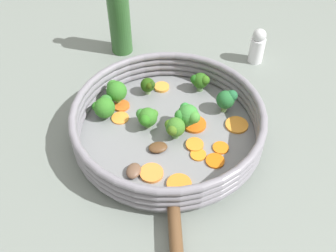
# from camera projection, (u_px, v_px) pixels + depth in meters

# --- Properties ---
(ground_plane) EXTENTS (4.00, 4.00, 0.00)m
(ground_plane) POSITION_uv_depth(u_px,v_px,m) (168.00, 135.00, 0.76)
(ground_plane) COLOR slate
(skillet) EXTENTS (0.35, 0.35, 0.01)m
(skillet) POSITION_uv_depth(u_px,v_px,m) (168.00, 133.00, 0.76)
(skillet) COLOR gray
(skillet) RESTS_ON ground_plane
(skillet_rim_wall) EXTENTS (0.36, 0.36, 0.06)m
(skillet_rim_wall) POSITION_uv_depth(u_px,v_px,m) (168.00, 121.00, 0.73)
(skillet_rim_wall) COLOR gray
(skillet_rim_wall) RESTS_ON skillet
(skillet_rivet_left) EXTENTS (0.01, 0.01, 0.01)m
(skillet_rivet_left) POSITION_uv_depth(u_px,v_px,m) (144.00, 203.00, 0.64)
(skillet_rivet_left) COLOR gray
(skillet_rivet_left) RESTS_ON skillet
(skillet_rivet_right) EXTENTS (0.01, 0.01, 0.01)m
(skillet_rivet_right) POSITION_uv_depth(u_px,v_px,m) (202.00, 200.00, 0.64)
(skillet_rivet_right) COLOR gray
(skillet_rivet_right) RESTS_ON skillet
(carrot_slice_0) EXTENTS (0.05, 0.05, 0.01)m
(carrot_slice_0) POSITION_uv_depth(u_px,v_px,m) (194.00, 124.00, 0.76)
(carrot_slice_0) COLOR orange
(carrot_slice_0) RESTS_ON skillet
(carrot_slice_1) EXTENTS (0.03, 0.03, 0.00)m
(carrot_slice_1) POSITION_uv_depth(u_px,v_px,m) (221.00, 148.00, 0.72)
(carrot_slice_1) COLOR orange
(carrot_slice_1) RESTS_ON skillet
(carrot_slice_2) EXTENTS (0.03, 0.03, 0.01)m
(carrot_slice_2) POSITION_uv_depth(u_px,v_px,m) (162.00, 87.00, 0.84)
(carrot_slice_2) COLOR #F79D3B
(carrot_slice_2) RESTS_ON skillet
(carrot_slice_3) EXTENTS (0.04, 0.04, 0.00)m
(carrot_slice_3) POSITION_uv_depth(u_px,v_px,m) (121.00, 106.00, 0.80)
(carrot_slice_3) COLOR orange
(carrot_slice_3) RESTS_ON skillet
(carrot_slice_4) EXTENTS (0.04, 0.04, 0.00)m
(carrot_slice_4) POSITION_uv_depth(u_px,v_px,m) (198.00, 155.00, 0.71)
(carrot_slice_4) COLOR orange
(carrot_slice_4) RESTS_ON skillet
(carrot_slice_5) EXTENTS (0.04, 0.04, 0.01)m
(carrot_slice_5) POSITION_uv_depth(u_px,v_px,m) (195.00, 145.00, 0.73)
(carrot_slice_5) COLOR orange
(carrot_slice_5) RESTS_ON skillet
(carrot_slice_6) EXTENTS (0.04, 0.04, 0.00)m
(carrot_slice_6) POSITION_uv_depth(u_px,v_px,m) (215.00, 161.00, 0.70)
(carrot_slice_6) COLOR orange
(carrot_slice_6) RESTS_ON skillet
(carrot_slice_7) EXTENTS (0.03, 0.03, 0.00)m
(carrot_slice_7) POSITION_uv_depth(u_px,v_px,m) (120.00, 118.00, 0.78)
(carrot_slice_7) COLOR orange
(carrot_slice_7) RESTS_ON skillet
(carrot_slice_8) EXTENTS (0.05, 0.05, 0.01)m
(carrot_slice_8) POSITION_uv_depth(u_px,v_px,m) (179.00, 184.00, 0.67)
(carrot_slice_8) COLOR orange
(carrot_slice_8) RESTS_ON skillet
(carrot_slice_9) EXTENTS (0.06, 0.06, 0.00)m
(carrot_slice_9) POSITION_uv_depth(u_px,v_px,m) (237.00, 125.00, 0.76)
(carrot_slice_9) COLOR orange
(carrot_slice_9) RESTS_ON skillet
(carrot_slice_10) EXTENTS (0.06, 0.06, 0.01)m
(carrot_slice_10) POSITION_uv_depth(u_px,v_px,m) (152.00, 173.00, 0.68)
(carrot_slice_10) COLOR orange
(carrot_slice_10) RESTS_ON skillet
(broccoli_floret_0) EXTENTS (0.04, 0.04, 0.04)m
(broccoli_floret_0) POSITION_uv_depth(u_px,v_px,m) (147.00, 117.00, 0.75)
(broccoli_floret_0) COLOR #81AE64
(broccoli_floret_0) RESTS_ON skillet
(broccoli_floret_1) EXTENTS (0.05, 0.04, 0.05)m
(broccoli_floret_1) POSITION_uv_depth(u_px,v_px,m) (116.00, 90.00, 0.79)
(broccoli_floret_1) COLOR #72A159
(broccoli_floret_1) RESTS_ON skillet
(broccoli_floret_2) EXTENTS (0.05, 0.05, 0.05)m
(broccoli_floret_2) POSITION_uv_depth(u_px,v_px,m) (188.00, 115.00, 0.74)
(broccoli_floret_2) COLOR #83AC62
(broccoli_floret_2) RESTS_ON skillet
(broccoli_floret_3) EXTENTS (0.04, 0.04, 0.04)m
(broccoli_floret_3) POSITION_uv_depth(u_px,v_px,m) (175.00, 127.00, 0.73)
(broccoli_floret_3) COLOR #608D4F
(broccoli_floret_3) RESTS_ON skillet
(broccoli_floret_4) EXTENTS (0.04, 0.04, 0.05)m
(broccoli_floret_4) POSITION_uv_depth(u_px,v_px,m) (227.00, 99.00, 0.77)
(broccoli_floret_4) COLOR #6F9051
(broccoli_floret_4) RESTS_ON skillet
(broccoli_floret_5) EXTENTS (0.03, 0.03, 0.04)m
(broccoli_floret_5) POSITION_uv_depth(u_px,v_px,m) (148.00, 85.00, 0.81)
(broccoli_floret_5) COLOR #8DB06F
(broccoli_floret_5) RESTS_ON skillet
(broccoli_floret_6) EXTENTS (0.05, 0.04, 0.04)m
(broccoli_floret_6) POSITION_uv_depth(u_px,v_px,m) (104.00, 107.00, 0.77)
(broccoli_floret_6) COLOR #628648
(broccoli_floret_6) RESTS_ON skillet
(broccoli_floret_7) EXTENTS (0.04, 0.04, 0.04)m
(broccoli_floret_7) POSITION_uv_depth(u_px,v_px,m) (200.00, 81.00, 0.82)
(broccoli_floret_7) COLOR #5C884C
(broccoli_floret_7) RESTS_ON skillet
(mushroom_piece_0) EXTENTS (0.03, 0.04, 0.01)m
(mushroom_piece_0) POSITION_uv_depth(u_px,v_px,m) (158.00, 147.00, 0.72)
(mushroom_piece_0) COLOR brown
(mushroom_piece_0) RESTS_ON skillet
(mushroom_piece_1) EXTENTS (0.04, 0.04, 0.01)m
(mushroom_piece_1) POSITION_uv_depth(u_px,v_px,m) (134.00, 171.00, 0.68)
(mushroom_piece_1) COLOR brown
(mushroom_piece_1) RESTS_ON skillet
(salt_shaker) EXTENTS (0.03, 0.03, 0.08)m
(salt_shaker) POSITION_uv_depth(u_px,v_px,m) (257.00, 46.00, 0.90)
(salt_shaker) COLOR white
(salt_shaker) RESTS_ON ground_plane
(oil_bottle) EXTENTS (0.05, 0.05, 0.19)m
(oil_bottle) POSITION_uv_depth(u_px,v_px,m) (120.00, 21.00, 0.90)
(oil_bottle) COLOR #2D5B28
(oil_bottle) RESTS_ON ground_plane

